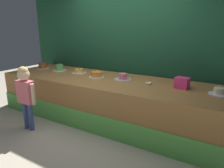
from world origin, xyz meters
TOP-DOWN VIEW (x-y plane):
  - ground_plane at (0.00, 0.00)m, footprint 12.00×12.00m
  - stage_platform at (0.00, 0.63)m, footprint 4.31×1.29m
  - curtain_backdrop at (0.00, 1.37)m, footprint 5.11×0.08m
  - child_figure at (-0.92, -0.43)m, footprint 0.42×0.19m
  - pink_box at (1.31, 0.74)m, footprint 0.22×0.20m
  - donut at (0.79, 0.69)m, footprint 0.11×0.11m
  - cake_far_left at (-1.83, 0.75)m, footprint 0.27×0.27m
  - cake_left at (-1.31, 0.75)m, footprint 0.31×0.31m
  - cake_center_left at (-0.79, 0.78)m, footprint 0.31×0.31m
  - cake_center_right at (-0.26, 0.67)m, footprint 0.29×0.29m
  - cake_right at (0.26, 0.76)m, footprint 0.32×0.32m
  - cake_far_right at (1.83, 0.68)m, footprint 0.27×0.27m

SIDE VIEW (x-z plane):
  - ground_plane at x=0.00m, z-range 0.00..0.00m
  - stage_platform at x=0.00m, z-range 0.00..0.77m
  - child_figure at x=-0.92m, z-range 0.16..1.26m
  - donut at x=0.79m, z-range 0.77..0.81m
  - cake_center_left at x=-0.79m, z-range 0.75..0.88m
  - cake_far_right at x=1.83m, z-range 0.74..0.89m
  - cake_right at x=0.26m, z-range 0.76..0.88m
  - cake_center_right at x=-0.26m, z-range 0.74..0.90m
  - cake_far_left at x=-1.83m, z-range 0.76..0.91m
  - cake_left at x=-1.31m, z-range 0.75..0.92m
  - pink_box at x=1.31m, z-range 0.77..0.94m
  - curtain_backdrop at x=0.00m, z-range 0.00..3.07m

